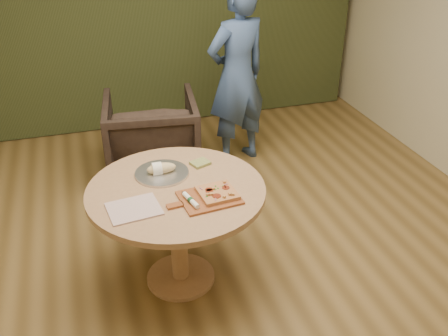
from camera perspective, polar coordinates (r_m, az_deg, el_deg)
name	(u,v)px	position (r m, az deg, el deg)	size (l,w,h in m)	color
room_shell	(222,96)	(2.78, -0.26, 8.24)	(5.04, 6.04, 2.84)	olive
pedestal_table	(177,206)	(3.24, -5.40, -4.40)	(1.14, 1.14, 0.75)	tan
pizza_paddle	(208,198)	(3.04, -1.86, -3.46)	(0.46, 0.31, 0.01)	brown
flatbread_pizza	(217,193)	(3.05, -0.76, -2.84)	(0.24, 0.24, 0.04)	#BD8049
cutlery_roll	(191,200)	(2.98, -3.82, -3.68)	(0.07, 0.20, 0.03)	white
newspaper	(134,209)	(2.99, -10.26, -4.62)	(0.30, 0.25, 0.01)	white
serving_tray	(162,173)	(3.32, -7.12, -0.58)	(0.36, 0.36, 0.02)	silver
bread_roll	(160,169)	(3.30, -7.31, -0.06)	(0.19, 0.09, 0.09)	#DEC487
green_packet	(200,163)	(3.41, -2.74, 0.57)	(0.12, 0.10, 0.02)	olive
armchair	(152,133)	(4.66, -8.28, 4.00)	(0.82, 0.77, 0.85)	black
person_standing	(237,76)	(4.71, 1.49, 10.49)	(0.64, 0.42, 1.75)	#3A5586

